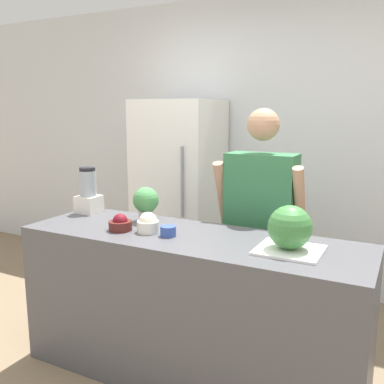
% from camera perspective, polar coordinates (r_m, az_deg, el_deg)
% --- Properties ---
extents(wall_back, '(8.00, 0.06, 2.60)m').
position_cam_1_polar(wall_back, '(3.92, 10.98, 6.27)').
color(wall_back, silver).
rests_on(wall_back, ground_plane).
extents(counter_island, '(2.03, 0.64, 0.89)m').
position_cam_1_polar(counter_island, '(2.64, -0.33, -15.07)').
color(counter_island, '#4C4C51').
rests_on(counter_island, ground_plane).
extents(refrigerator, '(0.70, 0.66, 1.69)m').
position_cam_1_polar(refrigerator, '(3.95, -1.69, -0.16)').
color(refrigerator, white).
rests_on(refrigerator, ground_plane).
extents(person, '(0.60, 0.26, 1.61)m').
position_cam_1_polar(person, '(2.92, 9.06, -4.83)').
color(person, '#333338').
rests_on(person, ground_plane).
extents(cutting_board, '(0.33, 0.30, 0.01)m').
position_cam_1_polar(cutting_board, '(2.26, 12.87, -7.56)').
color(cutting_board, white).
rests_on(cutting_board, counter_island).
extents(watermelon, '(0.23, 0.23, 0.23)m').
position_cam_1_polar(watermelon, '(2.23, 12.92, -4.61)').
color(watermelon, '#3D7F3D').
rests_on(watermelon, cutting_board).
extents(bowl_cherries, '(0.14, 0.14, 0.10)m').
position_cam_1_polar(bowl_cherries, '(2.61, -9.54, -4.21)').
color(bowl_cherries, '#511E19').
rests_on(bowl_cherries, counter_island).
extents(bowl_cream, '(0.13, 0.13, 0.12)m').
position_cam_1_polar(bowl_cream, '(2.54, -5.88, -4.23)').
color(bowl_cream, white).
rests_on(bowl_cream, counter_island).
extents(bowl_small_blue, '(0.09, 0.09, 0.06)m').
position_cam_1_polar(bowl_small_blue, '(2.46, -3.20, -5.23)').
color(bowl_small_blue, '#334C9E').
rests_on(bowl_small_blue, counter_island).
extents(blender, '(0.15, 0.15, 0.32)m').
position_cam_1_polar(blender, '(3.08, -13.66, -0.16)').
color(blender, silver).
rests_on(blender, counter_island).
extents(potted_plant, '(0.17, 0.17, 0.23)m').
position_cam_1_polar(potted_plant, '(2.78, -6.18, -1.32)').
color(potted_plant, beige).
rests_on(potted_plant, counter_island).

